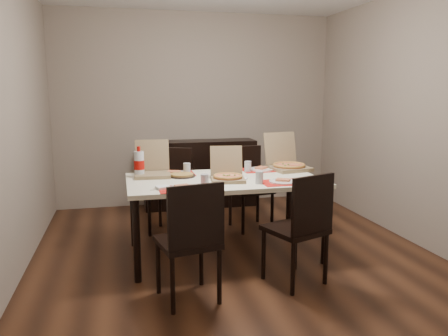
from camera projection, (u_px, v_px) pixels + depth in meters
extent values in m
cube|color=#452615|center=(232.00, 252.00, 4.32)|extent=(3.80, 4.00, 0.02)
cube|color=gray|center=(196.00, 110.00, 6.01)|extent=(3.80, 0.02, 2.60)
cube|color=gray|center=(12.00, 123.00, 3.65)|extent=(0.02, 4.00, 2.60)
cube|color=gray|center=(411.00, 117.00, 4.52)|extent=(0.02, 4.00, 2.60)
cube|color=black|center=(200.00, 174.00, 5.94)|extent=(1.50, 0.40, 0.90)
cube|color=#F2ECCB|center=(224.00, 181.00, 4.12)|extent=(1.80, 1.00, 0.04)
cylinder|color=black|center=(137.00, 241.00, 3.57)|extent=(0.06, 0.06, 0.71)
cylinder|color=black|center=(325.00, 226.00, 3.95)|extent=(0.06, 0.06, 0.71)
cylinder|color=black|center=(133.00, 212.00, 4.41)|extent=(0.06, 0.06, 0.71)
cylinder|color=black|center=(289.00, 202.00, 4.79)|extent=(0.06, 0.06, 0.71)
cube|color=black|center=(187.00, 242.00, 3.26)|extent=(0.49, 0.49, 0.04)
cube|color=black|center=(196.00, 217.00, 3.05)|extent=(0.42, 0.11, 0.46)
cylinder|color=black|center=(173.00, 286.00, 3.07)|extent=(0.04, 0.04, 0.43)
cylinder|color=black|center=(219.00, 277.00, 3.22)|extent=(0.04, 0.04, 0.43)
cylinder|color=black|center=(158.00, 267.00, 3.39)|extent=(0.04, 0.04, 0.43)
cylinder|color=black|center=(201.00, 260.00, 3.54)|extent=(0.04, 0.04, 0.43)
cube|color=black|center=(295.00, 229.00, 3.56)|extent=(0.54, 0.54, 0.04)
cube|color=black|center=(313.00, 205.00, 3.36)|extent=(0.40, 0.17, 0.46)
cylinder|color=black|center=(293.00, 269.00, 3.36)|extent=(0.04, 0.04, 0.43)
cylinder|color=black|center=(326.00, 259.00, 3.55)|extent=(0.04, 0.04, 0.43)
cylinder|color=black|center=(263.00, 254.00, 3.65)|extent=(0.04, 0.04, 0.43)
cylinder|color=black|center=(295.00, 246.00, 3.85)|extent=(0.04, 0.04, 0.43)
cube|color=black|center=(170.00, 193.00, 4.82)|extent=(0.55, 0.55, 0.04)
cube|color=black|center=(174.00, 168.00, 4.96)|extent=(0.40, 0.20, 0.46)
cylinder|color=black|center=(190.00, 210.00, 5.01)|extent=(0.04, 0.04, 0.43)
cylinder|color=black|center=(160.00, 208.00, 5.07)|extent=(0.04, 0.04, 0.43)
cylinder|color=black|center=(182.00, 219.00, 4.66)|extent=(0.04, 0.04, 0.43)
cylinder|color=black|center=(149.00, 217.00, 4.72)|extent=(0.04, 0.04, 0.43)
cube|color=black|center=(251.00, 190.00, 4.97)|extent=(0.48, 0.48, 0.04)
cube|color=black|center=(244.00, 166.00, 5.10)|extent=(0.42, 0.09, 0.46)
cylinder|color=black|center=(258.00, 204.00, 5.25)|extent=(0.04, 0.04, 0.43)
cylinder|color=black|center=(230.00, 207.00, 5.11)|extent=(0.04, 0.04, 0.43)
cylinder|color=black|center=(272.00, 212.00, 4.92)|extent=(0.04, 0.04, 0.43)
cylinder|color=black|center=(243.00, 215.00, 4.78)|extent=(0.04, 0.04, 0.43)
cube|color=red|center=(183.00, 189.00, 3.67)|extent=(0.40, 0.30, 0.00)
cylinder|color=white|center=(183.00, 188.00, 3.67)|extent=(0.22, 0.22, 0.01)
cube|color=#E9C074|center=(183.00, 186.00, 3.67)|extent=(0.14, 0.12, 0.02)
cylinder|color=#ABAEB6|center=(205.00, 181.00, 3.75)|extent=(0.07, 0.07, 0.11)
cube|color=#B2B2B7|center=(162.00, 189.00, 3.65)|extent=(0.20, 0.04, 0.00)
cube|color=white|center=(163.00, 187.00, 3.67)|extent=(0.13, 0.13, 0.02)
cube|color=red|center=(283.00, 182.00, 3.93)|extent=(0.40, 0.30, 0.00)
cylinder|color=white|center=(283.00, 181.00, 3.93)|extent=(0.25, 0.25, 0.01)
cube|color=#E9C074|center=(283.00, 180.00, 3.92)|extent=(0.15, 0.14, 0.02)
cylinder|color=#ABAEB6|center=(259.00, 178.00, 3.88)|extent=(0.07, 0.07, 0.11)
cube|color=#B2B2B7|center=(302.00, 183.00, 3.92)|extent=(0.20, 0.04, 0.00)
cube|color=red|center=(174.00, 174.00, 4.32)|extent=(0.40, 0.30, 0.00)
cylinder|color=white|center=(174.00, 173.00, 4.32)|extent=(0.27, 0.27, 0.01)
cube|color=#E9C074|center=(174.00, 172.00, 4.31)|extent=(0.14, 0.12, 0.02)
cylinder|color=#ABAEB6|center=(187.00, 169.00, 4.31)|extent=(0.07, 0.07, 0.11)
cube|color=#B2B2B7|center=(157.00, 175.00, 4.27)|extent=(0.20, 0.04, 0.00)
cube|color=white|center=(157.00, 173.00, 4.32)|extent=(0.13, 0.13, 0.02)
cube|color=red|center=(261.00, 170.00, 4.54)|extent=(0.40, 0.30, 0.00)
cylinder|color=white|center=(261.00, 169.00, 4.54)|extent=(0.26, 0.26, 0.01)
cube|color=#E9C074|center=(261.00, 168.00, 4.53)|extent=(0.15, 0.15, 0.02)
cylinder|color=#ABAEB6|center=(248.00, 167.00, 4.43)|extent=(0.07, 0.07, 0.11)
cube|color=#B2B2B7|center=(273.00, 170.00, 4.54)|extent=(0.20, 0.04, 0.00)
cube|color=white|center=(241.00, 179.00, 4.03)|extent=(0.15, 0.16, 0.02)
cube|color=olive|center=(228.00, 179.00, 3.99)|extent=(0.34, 0.34, 0.03)
cube|color=olive|center=(226.00, 160.00, 4.12)|extent=(0.31, 0.11, 0.27)
cylinder|color=#E9C074|center=(228.00, 177.00, 3.99)|extent=(0.29, 0.29, 0.02)
cube|color=olive|center=(289.00, 168.00, 4.54)|extent=(0.43, 0.43, 0.04)
cube|color=olive|center=(280.00, 148.00, 4.68)|extent=(0.38, 0.15, 0.34)
cylinder|color=#E9C074|center=(289.00, 166.00, 4.54)|extent=(0.37, 0.37, 0.02)
cube|color=olive|center=(153.00, 175.00, 4.21)|extent=(0.35, 0.35, 0.03)
cube|color=olive|center=(152.00, 155.00, 4.34)|extent=(0.34, 0.10, 0.30)
cylinder|color=black|center=(182.00, 176.00, 4.19)|extent=(0.26, 0.26, 0.01)
cylinder|color=#B79046|center=(182.00, 174.00, 4.19)|extent=(0.22, 0.22, 0.02)
imported|color=white|center=(224.00, 172.00, 4.32)|extent=(0.17, 0.17, 0.03)
cylinder|color=silver|center=(139.00, 164.00, 4.15)|extent=(0.10, 0.10, 0.25)
cylinder|color=#B10D08|center=(139.00, 165.00, 4.15)|extent=(0.10, 0.10, 0.09)
cylinder|color=#B10D08|center=(139.00, 149.00, 4.13)|extent=(0.03, 0.03, 0.05)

